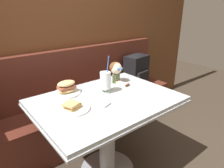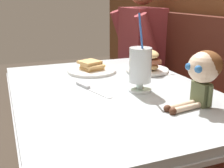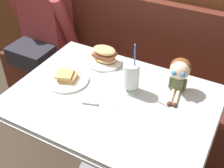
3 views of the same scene
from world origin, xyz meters
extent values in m
cube|color=brown|center=(0.00, 1.05, 1.20)|extent=(4.40, 0.08, 2.40)
cube|color=#512319|center=(0.00, 0.77, 0.23)|extent=(2.60, 0.48, 0.45)
cube|color=#512319|center=(0.00, 0.96, 0.73)|extent=(2.60, 0.10, 0.55)
cube|color=#B2BCC1|center=(0.00, 0.18, 0.72)|extent=(1.10, 0.80, 0.03)
cube|color=#B7BABF|center=(0.00, 0.18, 0.70)|extent=(1.11, 0.81, 0.02)
cylinder|color=#A5A8AD|center=(0.00, 0.18, 0.37)|extent=(0.14, 0.14, 0.65)
cylinder|color=white|center=(-0.30, 0.19, 0.75)|extent=(0.25, 0.25, 0.01)
cube|color=tan|center=(-0.30, 0.19, 0.76)|extent=(0.11, 0.11, 0.01)
cube|color=tan|center=(-0.29, 0.19, 0.78)|extent=(0.11, 0.11, 0.01)
cube|color=tan|center=(-0.31, 0.18, 0.79)|extent=(0.12, 0.12, 0.01)
cylinder|color=silver|center=(0.06, 0.28, 0.74)|extent=(0.10, 0.10, 0.01)
cylinder|color=silver|center=(0.06, 0.28, 0.77)|extent=(0.03, 0.03, 0.03)
cylinder|color=silver|center=(0.06, 0.28, 0.85)|extent=(0.09, 0.09, 0.14)
cylinder|color=#ADE0A8|center=(0.06, 0.28, 0.83)|extent=(0.08, 0.08, 0.11)
cylinder|color=blue|center=(0.08, 0.27, 0.95)|extent=(0.01, 0.04, 0.22)
cube|color=white|center=(-0.20, 0.45, 0.74)|extent=(0.21, 0.21, 0.00)
cylinder|color=white|center=(-0.20, 0.45, 0.75)|extent=(0.22, 0.22, 0.01)
ellipsoid|color=tan|center=(-0.20, 0.45, 0.77)|extent=(0.15, 0.10, 0.04)
cube|color=#995138|center=(-0.20, 0.45, 0.80)|extent=(0.14, 0.09, 0.02)
ellipsoid|color=tan|center=(-0.20, 0.45, 0.83)|extent=(0.15, 0.10, 0.04)
cube|color=silver|center=(0.04, 0.11, 0.74)|extent=(0.14, 0.06, 0.00)
cube|color=#B2B5BA|center=(-0.08, 0.08, 0.75)|extent=(0.09, 0.04, 0.01)
cube|color=#5B6642|center=(0.29, 0.41, 0.78)|extent=(0.07, 0.05, 0.08)
sphere|color=beige|center=(0.29, 0.41, 0.88)|extent=(0.11, 0.11, 0.11)
ellipsoid|color=brown|center=(0.29, 0.42, 0.89)|extent=(0.13, 0.12, 0.10)
sphere|color=#2D6BB2|center=(0.27, 0.36, 0.88)|extent=(0.03, 0.03, 0.03)
sphere|color=#2D6BB2|center=(0.32, 0.36, 0.88)|extent=(0.03, 0.03, 0.03)
cylinder|color=beige|center=(0.29, 0.33, 0.75)|extent=(0.04, 0.12, 0.02)
cylinder|color=beige|center=(0.31, 0.33, 0.75)|extent=(0.04, 0.12, 0.02)
sphere|color=#4C2819|center=(0.29, 0.27, 0.75)|extent=(0.03, 0.03, 0.03)
sphere|color=#4C2819|center=(0.32, 0.27, 0.75)|extent=(0.03, 0.03, 0.03)
cylinder|color=#5B6642|center=(0.25, 0.40, 0.79)|extent=(0.02, 0.02, 0.07)
cylinder|color=#5B6642|center=(0.33, 0.41, 0.79)|extent=(0.02, 0.02, 0.07)
cube|color=black|center=(0.95, 0.79, 0.64)|extent=(0.32, 0.24, 0.38)
cube|color=black|center=(0.95, 0.67, 0.56)|extent=(0.21, 0.08, 0.17)
ellipsoid|color=black|center=(0.95, 0.79, 0.82)|extent=(0.31, 0.23, 0.07)
camera|label=1|loc=(-0.88, -0.98, 1.43)|focal=32.52mm
camera|label=2|loc=(1.06, -0.23, 1.12)|focal=45.72mm
camera|label=3|loc=(0.56, -0.87, 1.76)|focal=46.09mm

